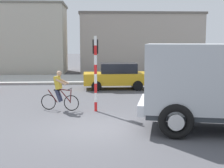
# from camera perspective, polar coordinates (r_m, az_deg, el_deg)

# --- Properties ---
(ground_plane) EXTENTS (120.00, 120.00, 0.00)m
(ground_plane) POSITION_cam_1_polar(r_m,az_deg,el_deg) (11.39, -2.34, -7.73)
(ground_plane) COLOR #4C4C51
(sidewalk_far) EXTENTS (80.00, 5.00, 0.16)m
(sidewalk_far) POSITION_cam_1_polar(r_m,az_deg,el_deg) (24.81, -2.91, 0.90)
(sidewalk_far) COLOR #ADADA8
(sidewalk_far) RESTS_ON ground
(truck_foreground) EXTENTS (5.82, 3.69, 2.90)m
(truck_foreground) POSITION_cam_1_polar(r_m,az_deg,el_deg) (11.44, 19.03, 0.45)
(truck_foreground) COLOR #B2B7BC
(truck_foreground) RESTS_ON ground
(cyclist) EXTENTS (1.68, 0.61, 1.72)m
(cyclist) POSITION_cam_1_polar(r_m,az_deg,el_deg) (14.23, -9.20, -1.13)
(cyclist) COLOR black
(cyclist) RESTS_ON ground
(traffic_light_pole) EXTENTS (0.24, 0.43, 3.20)m
(traffic_light_pole) POSITION_cam_1_polar(r_m,az_deg,el_deg) (13.81, -2.91, 3.71)
(traffic_light_pole) COLOR red
(traffic_light_pole) RESTS_ON ground
(car_far_side) EXTENTS (4.02, 1.92, 1.60)m
(car_far_side) POSITION_cam_1_polar(r_m,az_deg,el_deg) (20.22, 0.83, 1.45)
(car_far_side) COLOR gold
(car_far_side) RESTS_ON ground
(building_corner_left) EXTENTS (11.68, 5.34, 6.20)m
(building_corner_left) POSITION_cam_1_polar(r_m,az_deg,el_deg) (31.26, -18.81, 7.47)
(building_corner_left) COLOR #B2AD9E
(building_corner_left) RESTS_ON ground
(building_mid_block) EXTENTS (11.39, 7.75, 5.50)m
(building_mid_block) POSITION_cam_1_polar(r_m,az_deg,el_deg) (32.87, 4.50, 7.24)
(building_mid_block) COLOR #9E9389
(building_mid_block) RESTS_ON ground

